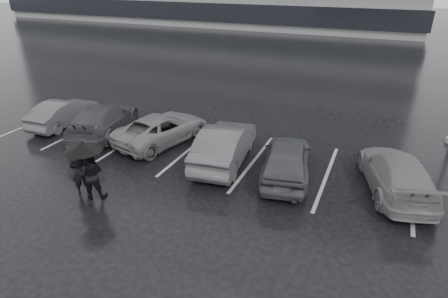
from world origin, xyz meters
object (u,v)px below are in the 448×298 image
object	(u,v)px
car_west_b	(162,128)
car_west_a	(225,144)
pedestrian_right	(91,174)
pedestrian_left	(80,172)
car_west_c	(103,119)
car_east	(396,173)
car_main	(287,159)
car_west_d	(63,113)

from	to	relation	value
car_west_b	car_west_a	bearing A→B (deg)	-177.24
pedestrian_right	pedestrian_left	bearing A→B (deg)	-32.39
pedestrian_left	car_west_c	bearing A→B (deg)	-99.89
pedestrian_left	pedestrian_right	size ratio (longest dim) A/B	0.92
car_west_c	pedestrian_right	xyz separation A→B (m)	(3.21, -4.41, 0.18)
car_west_a	car_east	bearing A→B (deg)	175.51
car_west_a	pedestrian_left	bearing A→B (deg)	41.29
car_main	car_west_d	size ratio (longest dim) A/B	1.09
car_west_d	car_west_a	bearing A→B (deg)	173.12
car_main	pedestrian_left	xyz separation A→B (m)	(-5.89, -3.77, 0.09)
car_west_c	pedestrian_right	distance (m)	5.45
car_east	pedestrian_right	xyz separation A→B (m)	(-8.94, -4.34, 0.21)
car_main	car_west_d	bearing A→B (deg)	-14.36
car_main	car_east	xyz separation A→B (m)	(3.58, 0.51, -0.05)
car_west_b	car_east	world-z (taller)	car_east
car_east	car_west_b	bearing A→B (deg)	-18.05
car_east	pedestrian_right	world-z (taller)	pedestrian_right
car_west_b	car_west_c	xyz separation A→B (m)	(-2.92, -0.25, 0.06)
car_west_d	pedestrian_right	size ratio (longest dim) A/B	2.19
pedestrian_left	car_west_b	bearing A→B (deg)	-134.46
car_west_b	car_east	bearing A→B (deg)	-167.65
car_east	pedestrian_left	world-z (taller)	pedestrian_left
car_west_a	pedestrian_right	bearing A→B (deg)	46.33
car_main	pedestrian_right	world-z (taller)	pedestrian_right
car_west_b	car_west_d	size ratio (longest dim) A/B	1.19
car_west_a	car_west_b	size ratio (longest dim) A/B	1.00
car_west_d	car_west_b	bearing A→B (deg)	178.16
pedestrian_right	car_west_d	bearing A→B (deg)	-64.66
car_main	pedestrian_right	size ratio (longest dim) A/B	2.38
car_west_a	car_east	size ratio (longest dim) A/B	1.00
car_east	pedestrian_right	bearing A→B (deg)	9.77
car_west_d	car_west_c	bearing A→B (deg)	174.59
car_east	pedestrian_left	size ratio (longest dim) A/B	2.85
car_main	car_west_c	world-z (taller)	car_main
car_west_b	pedestrian_right	bearing A→B (deg)	107.88
pedestrian_left	pedestrian_right	bearing A→B (deg)	132.35
car_west_a	car_main	bearing A→B (deg)	168.25
car_west_b	car_west_d	xyz separation A→B (m)	(-5.37, -0.17, -0.00)
car_west_c	pedestrian_left	bearing A→B (deg)	106.06
car_main	car_west_b	distance (m)	5.71
car_west_d	car_east	size ratio (longest dim) A/B	0.84
car_west_a	car_west_c	bearing A→B (deg)	-11.51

